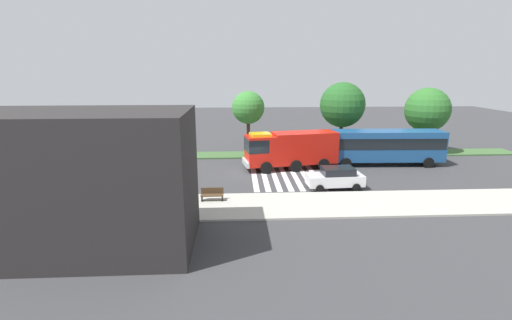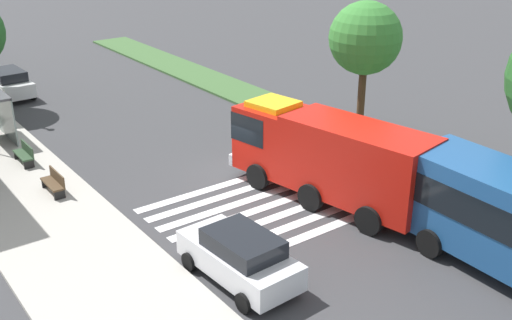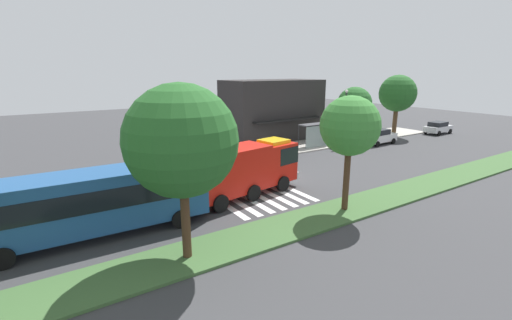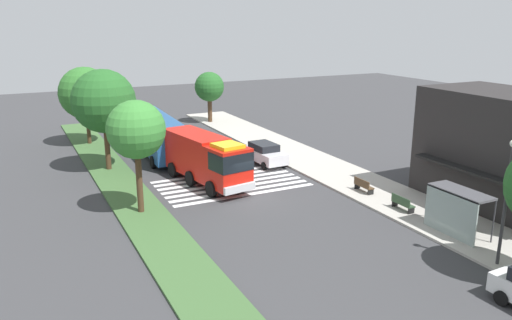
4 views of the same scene
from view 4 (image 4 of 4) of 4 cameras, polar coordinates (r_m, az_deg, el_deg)
ground_plane at (r=34.22m, az=-0.80°, el=-4.06°), size 120.00×120.00×0.00m
sidewalk at (r=38.27m, az=10.37°, el=-2.06°), size 60.00×4.89×0.14m
median_strip at (r=31.95m, az=-12.71°, el=-5.78°), size 60.00×3.00×0.14m
crosswalk at (r=36.80m, az=-2.81°, el=-2.64°), size 5.85×10.38×0.01m
fire_truck at (r=36.26m, az=-5.53°, el=0.28°), size 9.10×3.87×3.53m
parked_car_west at (r=41.49m, az=1.00°, el=0.75°), size 4.47×2.27×1.72m
transit_bus at (r=44.80m, az=-11.16°, el=3.07°), size 11.44×3.15×3.40m
bus_stop_shelter at (r=29.45m, az=21.45°, el=-4.60°), size 3.50×1.40×2.46m
bench_near_shelter at (r=32.51m, az=16.08°, el=-4.67°), size 1.60×0.50×0.90m
bench_west_of_shelter at (r=35.24m, az=11.93°, el=-2.81°), size 1.60×0.50×0.90m
street_lamp at (r=26.20m, az=26.32°, el=-3.28°), size 0.36×0.36×6.12m
sidewalk_tree_far_west at (r=57.85m, az=-5.25°, el=8.14°), size 3.30×3.30×5.64m
median_tree_far_west at (r=49.71m, az=-18.60°, el=7.12°), size 4.81×4.81×7.16m
median_tree_west at (r=40.34m, az=-16.71°, el=6.32°), size 4.84×4.84×7.76m
median_tree_center at (r=30.55m, az=-13.30°, el=3.27°), size 3.47×3.47×6.84m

